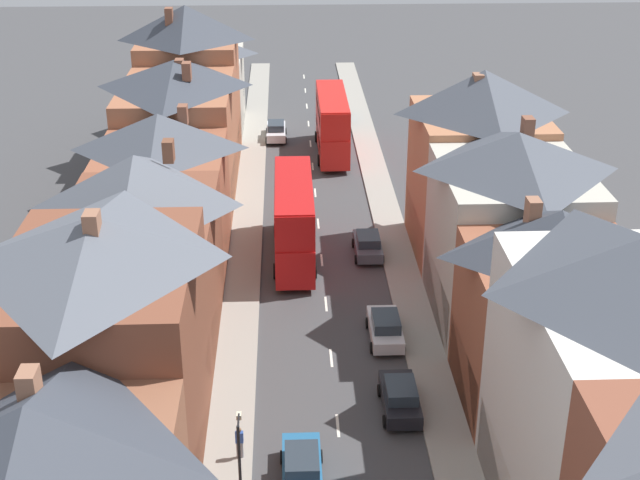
{
  "coord_description": "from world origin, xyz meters",
  "views": [
    {
      "loc": [
        -2.28,
        -16.82,
        25.95
      ],
      "look_at": [
        -0.1,
        36.26,
        1.35
      ],
      "focal_mm": 50.0,
      "sensor_mm": 36.0,
      "label": 1
    }
  ],
  "objects_px": {
    "car_parked_right_a": "(368,245)",
    "pedestrian_mid_right": "(239,441)",
    "street_lamp": "(240,471)",
    "car_mid_black": "(302,468)",
    "car_parked_left_b": "(340,112)",
    "double_decker_bus_mid_street": "(294,219)",
    "car_near_blue": "(400,397)",
    "double_decker_bus_lead": "(332,123)",
    "car_near_silver": "(385,327)",
    "car_mid_white": "(276,130)"
  },
  "relations": [
    {
      "from": "car_near_blue",
      "to": "car_mid_black",
      "type": "relative_size",
      "value": 0.97
    },
    {
      "from": "double_decker_bus_lead",
      "to": "car_mid_black",
      "type": "xyz_separation_m",
      "value": [
        -3.59,
        -43.13,
        -1.99
      ]
    },
    {
      "from": "car_parked_right_a",
      "to": "pedestrian_mid_right",
      "type": "height_order",
      "value": "pedestrian_mid_right"
    },
    {
      "from": "car_mid_black",
      "to": "car_parked_left_b",
      "type": "bearing_deg",
      "value": 84.71
    },
    {
      "from": "car_mid_black",
      "to": "pedestrian_mid_right",
      "type": "xyz_separation_m",
      "value": [
        -2.76,
        1.7,
        0.21
      ]
    },
    {
      "from": "street_lamp",
      "to": "car_parked_right_a",
      "type": "bearing_deg",
      "value": 74.04
    },
    {
      "from": "street_lamp",
      "to": "pedestrian_mid_right",
      "type": "bearing_deg",
      "value": 93.69
    },
    {
      "from": "car_near_blue",
      "to": "street_lamp",
      "type": "bearing_deg",
      "value": -131.99
    },
    {
      "from": "double_decker_bus_mid_street",
      "to": "car_parked_left_b",
      "type": "xyz_separation_m",
      "value": [
        4.91,
        30.43,
        -1.99
      ]
    },
    {
      "from": "car_parked_right_a",
      "to": "car_parked_left_b",
      "type": "bearing_deg",
      "value": 90.0
    },
    {
      "from": "double_decker_bus_lead",
      "to": "car_parked_left_b",
      "type": "relative_size",
      "value": 2.56
    },
    {
      "from": "double_decker_bus_lead",
      "to": "car_parked_right_a",
      "type": "bearing_deg",
      "value": -86.35
    },
    {
      "from": "car_near_silver",
      "to": "street_lamp",
      "type": "bearing_deg",
      "value": -116.34
    },
    {
      "from": "car_near_silver",
      "to": "car_parked_right_a",
      "type": "relative_size",
      "value": 1.04
    },
    {
      "from": "double_decker_bus_mid_street",
      "to": "car_near_blue",
      "type": "xyz_separation_m",
      "value": [
        4.91,
        -17.44,
        -2.0
      ]
    },
    {
      "from": "car_parked_left_b",
      "to": "street_lamp",
      "type": "relative_size",
      "value": 0.77
    },
    {
      "from": "car_mid_black",
      "to": "car_near_silver",
      "type": "bearing_deg",
      "value": 67.4
    },
    {
      "from": "street_lamp",
      "to": "car_parked_left_b",
      "type": "bearing_deg",
      "value": 82.53
    },
    {
      "from": "car_mid_white",
      "to": "pedestrian_mid_right",
      "type": "distance_m",
      "value": 45.78
    },
    {
      "from": "double_decker_bus_lead",
      "to": "car_parked_right_a",
      "type": "height_order",
      "value": "double_decker_bus_lead"
    },
    {
      "from": "car_mid_black",
      "to": "car_parked_left_b",
      "type": "relative_size",
      "value": 1.01
    },
    {
      "from": "pedestrian_mid_right",
      "to": "street_lamp",
      "type": "relative_size",
      "value": 0.29
    },
    {
      "from": "double_decker_bus_mid_street",
      "to": "car_near_silver",
      "type": "distance_m",
      "value": 11.99
    },
    {
      "from": "car_parked_right_a",
      "to": "car_mid_white",
      "type": "distance_m",
      "value": 25.59
    },
    {
      "from": "car_near_silver",
      "to": "pedestrian_mid_right",
      "type": "bearing_deg",
      "value": -127.25
    },
    {
      "from": "car_parked_left_b",
      "to": "car_near_silver",
      "type": "bearing_deg",
      "value": -90.0
    },
    {
      "from": "car_near_silver",
      "to": "car_mid_white",
      "type": "height_order",
      "value": "car_mid_white"
    },
    {
      "from": "car_near_blue",
      "to": "pedestrian_mid_right",
      "type": "relative_size",
      "value": 2.57
    },
    {
      "from": "car_near_blue",
      "to": "car_near_silver",
      "type": "distance_m",
      "value": 6.68
    },
    {
      "from": "car_parked_right_a",
      "to": "car_mid_white",
      "type": "bearing_deg",
      "value": 104.02
    },
    {
      "from": "car_mid_black",
      "to": "car_parked_left_b",
      "type": "xyz_separation_m",
      "value": [
        4.9,
        52.96,
        -0.0
      ]
    },
    {
      "from": "car_mid_white",
      "to": "pedestrian_mid_right",
      "type": "height_order",
      "value": "pedestrian_mid_right"
    },
    {
      "from": "double_decker_bus_mid_street",
      "to": "car_parked_left_b",
      "type": "bearing_deg",
      "value": 80.84
    },
    {
      "from": "car_mid_black",
      "to": "car_parked_left_b",
      "type": "distance_m",
      "value": 53.18
    },
    {
      "from": "car_near_blue",
      "to": "car_near_silver",
      "type": "height_order",
      "value": "car_near_blue"
    },
    {
      "from": "car_near_blue",
      "to": "car_parked_left_b",
      "type": "xyz_separation_m",
      "value": [
        -0.0,
        47.87,
        0.01
      ]
    },
    {
      "from": "car_parked_left_b",
      "to": "double_decker_bus_mid_street",
      "type": "bearing_deg",
      "value": -99.16
    },
    {
      "from": "double_decker_bus_lead",
      "to": "car_mid_black",
      "type": "bearing_deg",
      "value": -94.76
    },
    {
      "from": "car_mid_white",
      "to": "car_near_blue",
      "type": "bearing_deg",
      "value": -81.67
    },
    {
      "from": "car_parked_left_b",
      "to": "car_mid_white",
      "type": "distance_m",
      "value": 8.29
    },
    {
      "from": "car_parked_right_a",
      "to": "street_lamp",
      "type": "bearing_deg",
      "value": -105.96
    },
    {
      "from": "double_decker_bus_lead",
      "to": "car_near_blue",
      "type": "height_order",
      "value": "double_decker_bus_lead"
    },
    {
      "from": "pedestrian_mid_right",
      "to": "car_near_blue",
      "type": "bearing_deg",
      "value": 23.88
    },
    {
      "from": "double_decker_bus_mid_street",
      "to": "car_mid_black",
      "type": "height_order",
      "value": "double_decker_bus_mid_street"
    },
    {
      "from": "car_parked_left_b",
      "to": "car_mid_white",
      "type": "relative_size",
      "value": 0.93
    },
    {
      "from": "street_lamp",
      "to": "car_near_blue",
      "type": "bearing_deg",
      "value": 48.01
    },
    {
      "from": "car_parked_right_a",
      "to": "car_near_silver",
      "type": "bearing_deg",
      "value": -90.0
    },
    {
      "from": "car_near_blue",
      "to": "pedestrian_mid_right",
      "type": "xyz_separation_m",
      "value": [
        -7.66,
        -3.39,
        0.22
      ]
    },
    {
      "from": "double_decker_bus_mid_street",
      "to": "car_mid_black",
      "type": "bearing_deg",
      "value": -89.98
    },
    {
      "from": "car_parked_right_a",
      "to": "street_lamp",
      "type": "xyz_separation_m",
      "value": [
        -7.35,
        -25.71,
        2.44
      ]
    }
  ]
}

